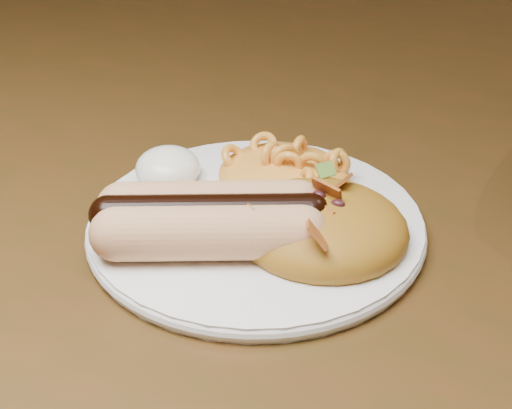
% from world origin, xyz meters
% --- Properties ---
extents(table, '(1.60, 0.90, 0.75)m').
position_xyz_m(table, '(0.00, 0.00, 0.66)').
color(table, '#4B2A11').
rests_on(table, floor).
extents(plate, '(0.22, 0.22, 0.01)m').
position_xyz_m(plate, '(0.09, -0.13, 0.76)').
color(plate, white).
rests_on(plate, table).
extents(hotdog, '(0.12, 0.11, 0.03)m').
position_xyz_m(hotdog, '(0.08, -0.17, 0.78)').
color(hotdog, '#FFB074').
rests_on(hotdog, plate).
extents(mac_and_cheese, '(0.12, 0.11, 0.03)m').
position_xyz_m(mac_and_cheese, '(0.09, -0.08, 0.78)').
color(mac_and_cheese, '#EEA647').
rests_on(mac_and_cheese, plate).
extents(sour_cream, '(0.05, 0.05, 0.03)m').
position_xyz_m(sour_cream, '(0.02, -0.11, 0.77)').
color(sour_cream, white).
rests_on(sour_cream, plate).
extents(taco_salad, '(0.11, 0.10, 0.05)m').
position_xyz_m(taco_salad, '(0.14, -0.13, 0.78)').
color(taco_salad, red).
rests_on(taco_salad, plate).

